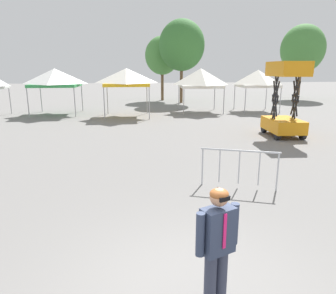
% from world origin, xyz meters
% --- Properties ---
extents(canopy_tent_left_of_center, '(3.24, 3.24, 3.20)m').
position_xyz_m(canopy_tent_left_of_center, '(-5.89, 19.40, 2.57)').
color(canopy_tent_left_of_center, '#9E9EA3').
rests_on(canopy_tent_left_of_center, ground).
extents(canopy_tent_behind_center, '(3.00, 3.00, 3.21)m').
position_xyz_m(canopy_tent_behind_center, '(-0.91, 17.68, 2.63)').
color(canopy_tent_behind_center, '#9E9EA3').
rests_on(canopy_tent_behind_center, ground).
extents(canopy_tent_center, '(3.14, 3.14, 3.21)m').
position_xyz_m(canopy_tent_center, '(4.54, 19.40, 2.51)').
color(canopy_tent_center, '#9E9EA3').
rests_on(canopy_tent_center, ground).
extents(canopy_tent_far_left, '(2.86, 2.86, 3.11)m').
position_xyz_m(canopy_tent_far_left, '(8.92, 19.29, 2.47)').
color(canopy_tent_far_left, '#9E9EA3').
rests_on(canopy_tent_far_left, ground).
extents(scissor_lift, '(1.55, 2.39, 3.51)m').
position_xyz_m(scissor_lift, '(6.57, 10.31, 1.10)').
color(scissor_lift, black).
rests_on(scissor_lift, ground).
extents(person_foreground, '(0.61, 0.39, 1.78)m').
position_xyz_m(person_foreground, '(0.25, -0.34, 1.03)').
color(person_foreground, '#33384C').
rests_on(person_foreground, ground).
extents(tree_behind_tents_right, '(4.50, 4.50, 7.68)m').
position_xyz_m(tree_behind_tents_right, '(17.46, 28.35, 5.19)').
color(tree_behind_tents_right, brown).
rests_on(tree_behind_tents_right, ground).
extents(tree_behind_tents_center, '(4.22, 4.22, 7.61)m').
position_xyz_m(tree_behind_tents_center, '(4.21, 26.04, 5.28)').
color(tree_behind_tents_center, brown).
rests_on(tree_behind_tents_center, ground).
extents(tree_behind_tents_left, '(3.44, 3.44, 6.37)m').
position_xyz_m(tree_behind_tents_left, '(2.67, 28.67, 4.46)').
color(tree_behind_tents_left, brown).
rests_on(tree_behind_tents_left, ground).
extents(crowd_barrier_near_person, '(1.98, 0.79, 1.08)m').
position_xyz_m(crowd_barrier_near_person, '(2.11, 4.00, 0.75)').
color(crowd_barrier_near_person, '#B7BABF').
rests_on(crowd_barrier_near_person, ground).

